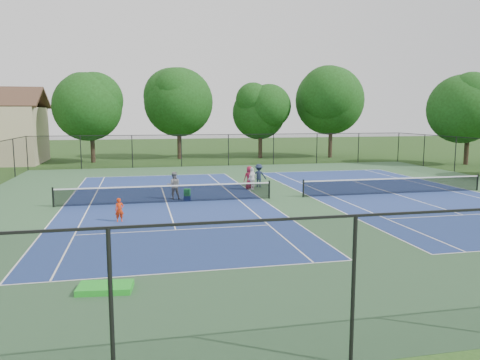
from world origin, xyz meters
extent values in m
plane|color=#234716|center=(0.00, 0.00, 0.00)|extent=(140.00, 140.00, 0.00)
cube|color=#2E502D|center=(0.00, 0.00, 0.00)|extent=(36.00, 36.00, 0.01)
cube|color=navy|center=(-7.00, 0.00, 0.01)|extent=(10.97, 23.77, 0.00)
cube|color=white|center=(-7.00, 11.88, 0.01)|extent=(10.97, 0.06, 0.00)
cube|color=white|center=(-7.00, -11.88, 0.01)|extent=(10.97, 0.06, 0.00)
cube|color=white|center=(-12.48, 0.00, 0.01)|extent=(0.06, 23.77, 0.00)
cube|color=white|center=(-1.51, 0.00, 0.01)|extent=(0.06, 23.77, 0.00)
cube|color=white|center=(-11.12, 0.00, 0.01)|extent=(0.06, 23.77, 0.00)
cube|color=white|center=(-2.88, 0.00, 0.01)|extent=(0.06, 23.77, 0.00)
cube|color=white|center=(-7.00, 6.40, 0.01)|extent=(8.23, 0.06, 0.00)
cube|color=white|center=(-7.00, -6.40, 0.01)|extent=(8.23, 0.06, 0.00)
cube|color=white|center=(-7.00, 0.00, 0.01)|extent=(0.06, 12.80, 0.00)
cylinder|color=black|center=(-12.95, 0.00, 0.54)|extent=(0.10, 0.10, 1.07)
cylinder|color=black|center=(-1.05, 0.00, 0.54)|extent=(0.10, 0.10, 1.07)
cube|color=black|center=(-7.00, 0.00, 0.47)|extent=(11.90, 0.01, 0.90)
cube|color=white|center=(-7.00, 0.00, 0.95)|extent=(11.90, 0.04, 0.07)
cube|color=navy|center=(7.00, 0.00, 0.01)|extent=(10.97, 23.77, 0.00)
cube|color=white|center=(7.00, 11.88, 0.01)|extent=(10.97, 0.06, 0.00)
cube|color=white|center=(1.51, 0.00, 0.01)|extent=(0.06, 23.77, 0.00)
cube|color=white|center=(12.48, 0.00, 0.01)|extent=(0.06, 23.77, 0.00)
cube|color=white|center=(2.88, 0.00, 0.01)|extent=(0.06, 23.77, 0.00)
cube|color=white|center=(11.12, 0.00, 0.01)|extent=(0.06, 23.77, 0.00)
cube|color=white|center=(7.00, 6.40, 0.01)|extent=(8.23, 0.06, 0.00)
cube|color=white|center=(7.00, -6.40, 0.01)|extent=(8.23, 0.06, 0.00)
cube|color=white|center=(7.00, 0.00, 0.01)|extent=(0.06, 12.80, 0.00)
cylinder|color=black|center=(1.05, 0.00, 0.54)|extent=(0.10, 0.10, 1.07)
cylinder|color=black|center=(12.95, 0.00, 0.54)|extent=(0.10, 0.10, 1.07)
cube|color=black|center=(7.00, 0.00, 0.47)|extent=(11.90, 0.01, 0.90)
cube|color=white|center=(7.00, 0.00, 0.95)|extent=(11.90, 0.04, 0.07)
cylinder|color=black|center=(-18.00, 18.00, 1.50)|extent=(0.08, 0.08, 3.00)
cylinder|color=black|center=(-13.50, 18.00, 1.50)|extent=(0.08, 0.08, 3.00)
cylinder|color=black|center=(-9.00, 18.00, 1.50)|extent=(0.08, 0.08, 3.00)
cylinder|color=black|center=(-9.00, -18.00, 1.50)|extent=(0.08, 0.08, 3.00)
cylinder|color=black|center=(-4.50, 18.00, 1.50)|extent=(0.08, 0.08, 3.00)
cylinder|color=black|center=(-4.50, -18.00, 1.50)|extent=(0.08, 0.08, 3.00)
cylinder|color=black|center=(0.00, 18.00, 1.50)|extent=(0.08, 0.08, 3.00)
cylinder|color=black|center=(4.50, 18.00, 1.50)|extent=(0.08, 0.08, 3.00)
cylinder|color=black|center=(9.00, 18.00, 1.50)|extent=(0.08, 0.08, 3.00)
cylinder|color=black|center=(13.50, 18.00, 1.50)|extent=(0.08, 0.08, 3.00)
cylinder|color=black|center=(18.00, 18.00, 1.50)|extent=(0.08, 0.08, 3.00)
cylinder|color=black|center=(18.00, 9.00, 1.50)|extent=(0.08, 0.08, 3.00)
cylinder|color=black|center=(18.00, 13.50, 1.50)|extent=(0.08, 0.08, 3.00)
cylinder|color=black|center=(-18.00, 13.50, 1.50)|extent=(0.08, 0.08, 3.00)
cube|color=black|center=(0.00, 18.00, 1.50)|extent=(36.00, 0.01, 3.00)
cube|color=black|center=(0.00, 18.00, 3.00)|extent=(36.00, 0.05, 0.05)
cylinder|color=#2D2116|center=(-13.00, 24.00, 1.89)|extent=(0.44, 0.44, 3.78)
sphere|color=#15340E|center=(-13.00, 24.00, 5.65)|extent=(6.80, 6.80, 6.80)
sphere|color=#15340E|center=(-13.00, 24.00, 6.31)|extent=(5.58, 5.58, 5.58)
sphere|color=#15340E|center=(-13.00, 24.00, 6.98)|extent=(4.35, 4.35, 4.35)
cylinder|color=#2D2116|center=(-4.00, 26.00, 2.07)|extent=(0.44, 0.44, 4.14)
sphere|color=#15340E|center=(-4.00, 26.00, 6.23)|extent=(7.60, 7.60, 7.60)
sphere|color=#15340E|center=(-4.00, 26.00, 6.85)|extent=(6.23, 6.23, 6.23)
sphere|color=#15340E|center=(-4.00, 26.00, 7.48)|extent=(4.86, 4.86, 4.86)
cylinder|color=#2D2116|center=(5.00, 25.00, 1.71)|extent=(0.44, 0.44, 3.42)
sphere|color=#15340E|center=(5.00, 25.00, 5.07)|extent=(6.00, 6.00, 6.00)
sphere|color=#15340E|center=(5.00, 25.00, 5.77)|extent=(4.92, 4.92, 4.92)
sphere|color=#15340E|center=(5.00, 25.00, 6.48)|extent=(3.84, 3.84, 3.84)
cylinder|color=#2D2116|center=(13.00, 24.00, 2.16)|extent=(0.44, 0.44, 4.32)
sphere|color=#15340E|center=(13.00, 24.00, 6.46)|extent=(7.80, 7.80, 7.80)
sphere|color=#15340E|center=(13.00, 24.00, 7.08)|extent=(6.40, 6.40, 6.40)
sphere|color=#15340E|center=(13.00, 24.00, 7.69)|extent=(4.99, 4.99, 4.99)
cylinder|color=#2D2116|center=(23.00, 14.00, 1.80)|extent=(0.44, 0.44, 3.60)
sphere|color=#15340E|center=(23.00, 14.00, 5.41)|extent=(6.60, 6.60, 6.60)
sphere|color=#15340E|center=(23.00, 14.00, 6.09)|extent=(5.41, 5.41, 5.41)
sphere|color=#15340E|center=(23.00, 14.00, 6.76)|extent=(4.22, 4.22, 4.22)
imported|color=red|center=(-9.38, -4.25, 0.55)|extent=(0.44, 0.34, 1.10)
imported|color=gray|center=(-6.50, 1.03, 0.81)|extent=(0.80, 0.63, 1.61)
imported|color=white|center=(-1.27, 3.27, 0.74)|extent=(0.88, 0.87, 1.49)
imported|color=#1B243B|center=(-0.53, 4.40, 0.79)|extent=(1.15, 0.87, 1.57)
imported|color=maroon|center=(-1.36, 3.65, 0.77)|extent=(0.79, 0.55, 1.53)
cube|color=navy|center=(-5.80, 0.45, 0.14)|extent=(0.44, 0.38, 0.27)
cube|color=green|center=(-5.80, 0.45, 0.47)|extent=(0.41, 0.38, 0.40)
cube|color=green|center=(-9.48, -12.94, 0.09)|extent=(1.58, 1.03, 0.17)
camera|label=1|loc=(-8.47, -25.94, 4.89)|focal=35.00mm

